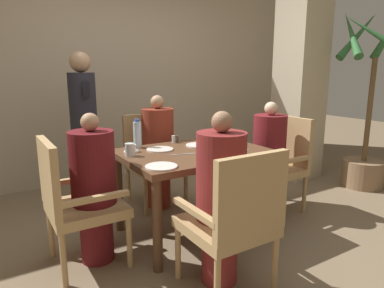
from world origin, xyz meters
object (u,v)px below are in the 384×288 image
chair_left_side (74,199)px  plate_main_right (161,166)px  chair_near_corner (234,218)px  chair_right_side (279,160)px  teacup_with_saucer (131,149)px  diner_in_left_chair (94,187)px  water_bottle (137,134)px  glass_tall_mid (130,150)px  chair_far_side (152,156)px  standing_host (84,125)px  diner_in_near_chair (221,198)px  plate_dessert_center (198,145)px  diner_in_right_chair (269,157)px  plate_main_left (160,149)px  glass_tall_near (234,139)px  diner_in_far_chair (158,151)px  potted_palm (367,127)px

chair_left_side → plate_main_right: (0.54, -0.30, 0.23)m
chair_near_corner → chair_right_side: bearing=34.0°
plate_main_right → teacup_with_saucer: 0.55m
diner_in_left_chair → water_bottle: (0.50, 0.37, 0.28)m
plate_main_right → glass_tall_mid: glass_tall_mid is taller
plate_main_right → chair_far_side: bearing=67.7°
standing_host → diner_in_near_chair: bearing=-79.0°
water_bottle → plate_dessert_center: bearing=-25.0°
chair_far_side → diner_in_near_chair: bearing=-99.0°
plate_dessert_center → plate_main_right: bearing=-143.3°
diner_in_right_chair → plate_dessert_center: diner_in_right_chair is taller
plate_main_left → glass_tall_mid: 0.30m
chair_near_corner → glass_tall_near: size_ratio=9.24×
diner_in_left_chair → standing_host: (0.26, 1.17, 0.28)m
diner_in_far_chair → standing_host: size_ratio=0.73×
chair_left_side → diner_in_left_chair: 0.16m
diner_in_left_chair → standing_host: size_ratio=0.70×
chair_right_side → standing_host: (-1.62, 1.17, 0.34)m
glass_tall_near → water_bottle: bearing=157.1°
plate_dessert_center → diner_in_left_chair: bearing=-171.9°
standing_host → plate_main_left: size_ratio=6.95×
teacup_with_saucer → water_bottle: 0.19m
standing_host → diner_in_right_chair: bearing=-38.6°
chair_left_side → glass_tall_mid: chair_left_side is taller
plate_main_left → plate_dessert_center: (0.37, -0.04, 0.00)m
chair_right_side → glass_tall_near: chair_right_side is taller
diner_in_far_chair → potted_palm: size_ratio=0.52×
diner_in_near_chair → glass_tall_mid: 0.89m
chair_left_side → plate_dessert_center: chair_left_side is taller
chair_right_side → teacup_with_saucer: chair_right_side is taller
diner_in_far_chair → diner_in_near_chair: 1.42m
chair_left_side → diner_in_near_chair: (0.77, -0.70, 0.08)m
potted_palm → plate_main_right: 2.88m
diner_in_near_chair → water_bottle: (-0.12, 1.07, 0.26)m
plate_dessert_center → water_bottle: (-0.49, 0.23, 0.11)m
diner_in_left_chair → diner_in_near_chair: diner_in_near_chair is taller
potted_palm → glass_tall_mid: 2.94m
diner_in_far_chair → chair_left_side: bearing=-145.3°
diner_in_near_chair → potted_palm: size_ratio=0.52×
chair_near_corner → plate_dessert_center: bearing=69.3°
chair_right_side → chair_near_corner: (-1.25, -0.84, 0.00)m
diner_in_right_chair → chair_far_side: bearing=135.7°
plate_main_right → chair_left_side: bearing=150.6°
diner_in_near_chair → teacup_with_saucer: 0.98m
diner_in_right_chair → chair_near_corner: diner_in_right_chair is taller
water_bottle → standing_host: bearing=107.2°
chair_far_side → diner_in_right_chair: diner_in_right_chair is taller
chair_left_side → diner_in_left_chair: bearing=0.0°
plate_main_left → plate_dessert_center: bearing=-5.7°
water_bottle → glass_tall_near: 0.87m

